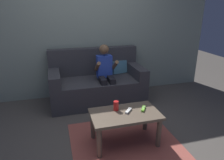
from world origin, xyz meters
TOP-DOWN VIEW (x-y plane):
  - ground_plane at (0.00, 0.00)m, footprint 9.95×9.95m
  - wall_back at (0.00, 1.71)m, footprint 4.98×0.05m
  - couch at (0.14, 1.33)m, footprint 1.64×0.80m
  - person_seated_on_couch at (0.25, 1.13)m, footprint 0.36×0.44m
  - coffee_table at (0.21, -0.02)m, footprint 0.84×0.50m
  - area_rug at (0.21, -0.02)m, footprint 1.35×1.21m
  - game_remote_white_near_edge at (0.26, 0.01)m, footprint 0.12×0.13m
  - game_remote_lime_center at (0.46, -0.00)m, footprint 0.11×0.14m
  - soda_can at (0.12, 0.08)m, footprint 0.07×0.07m

SIDE VIEW (x-z plane):
  - ground_plane at x=0.00m, z-range 0.00..0.00m
  - area_rug at x=0.21m, z-range 0.00..0.01m
  - couch at x=0.14m, z-range -0.14..0.79m
  - coffee_table at x=0.21m, z-range 0.13..0.55m
  - game_remote_white_near_edge at x=0.26m, z-range 0.42..0.44m
  - game_remote_lime_center at x=0.46m, z-range 0.42..0.44m
  - soda_can at x=0.12m, z-range 0.42..0.54m
  - person_seated_on_couch at x=0.25m, z-range 0.07..1.12m
  - wall_back at x=0.00m, z-range 0.00..2.50m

